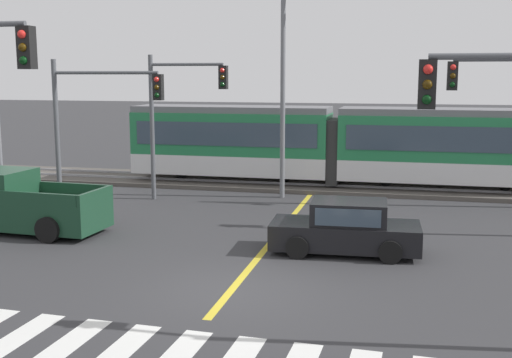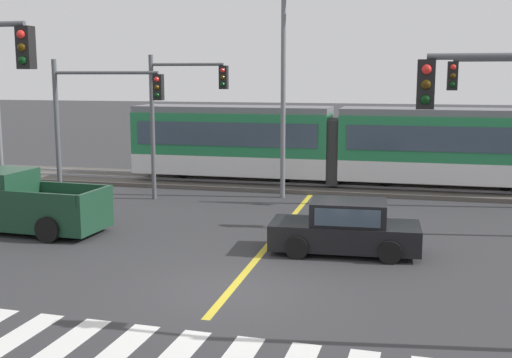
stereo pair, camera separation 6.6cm
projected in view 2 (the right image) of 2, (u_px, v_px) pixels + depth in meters
The scene contains 14 objects.
ground_plane at pixel (230, 290), 15.15m from camera, with size 200.00×200.00×0.00m, color #333335.
track_bed at pixel (317, 185), 29.02m from camera, with size 120.00×4.00×0.18m, color #4C4742.
rail_near at pixel (315, 185), 28.31m from camera, with size 120.00×0.08×0.10m, color #939399.
rail_far at pixel (319, 180), 29.69m from camera, with size 120.00×0.08×0.10m, color #939399.
light_rail_tram at pixel (335, 142), 28.52m from camera, with size 18.50×2.64×3.43m.
crosswalk_stripe_2 at pixel (11, 341), 12.28m from camera, with size 0.56×2.80×0.01m, color silver.
crosswalk_stripe_3 at pixel (62, 347), 11.98m from camera, with size 0.56×2.80×0.01m, color silver.
crosswalk_stripe_4 at pixel (115, 354), 11.69m from camera, with size 0.56×2.80×0.01m, color silver.
lane_centre_line at pixel (276, 236), 20.22m from camera, with size 0.20×14.38×0.01m, color gold.
sedan_crossing at pixel (345, 229), 18.23m from camera, with size 4.28×2.07×1.52m.
pickup_truck at pixel (20, 206), 20.77m from camera, with size 5.51×2.47×1.98m.
traffic_light_mid_left at pixel (94, 112), 22.99m from camera, with size 4.25×0.38×5.59m.
traffic_light_far_left at pixel (178, 105), 25.38m from camera, with size 3.25×0.38×5.81m.
street_lamp_centre at pixel (287, 81), 25.80m from camera, with size 1.86×0.28×8.46m.
Camera 2 is at (3.99, -13.98, 5.05)m, focal length 45.00 mm.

